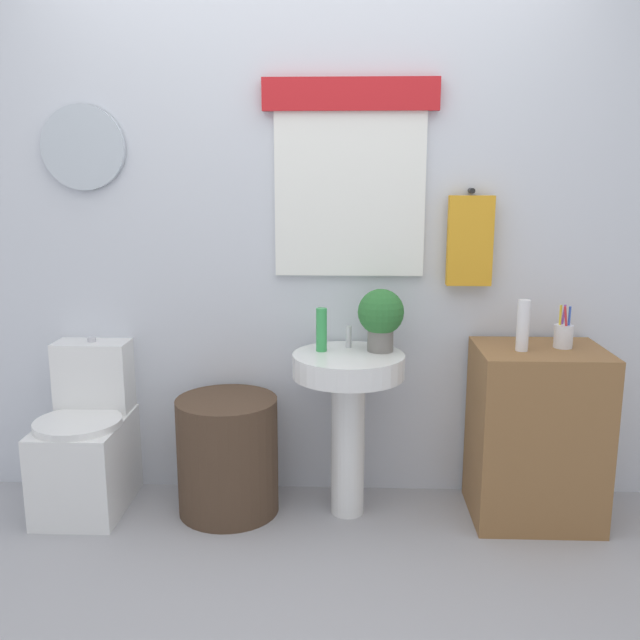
{
  "coord_description": "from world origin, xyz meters",
  "views": [
    {
      "loc": [
        0.19,
        -2.06,
        1.51
      ],
      "look_at": [
        0.08,
        0.8,
        0.91
      ],
      "focal_mm": 38.78,
      "sensor_mm": 36.0,
      "label": 1
    }
  ],
  "objects_px": {
    "potted_plant": "(381,316)",
    "lotion_bottle": "(523,325)",
    "pedestal_sink": "(348,396)",
    "toothbrush_cup": "(563,335)",
    "wooden_cabinet": "(536,434)",
    "laundry_hamper": "(228,455)",
    "soap_bottle": "(321,330)",
    "toilet": "(88,445)"
  },
  "relations": [
    {
      "from": "wooden_cabinet",
      "to": "lotion_bottle",
      "type": "bearing_deg",
      "value": -157.24
    },
    {
      "from": "laundry_hamper",
      "to": "pedestal_sink",
      "type": "bearing_deg",
      "value": 0.0
    },
    {
      "from": "toilet",
      "to": "toothbrush_cup",
      "type": "xyz_separation_m",
      "value": [
        2.12,
        -0.01,
        0.54
      ]
    },
    {
      "from": "potted_plant",
      "to": "lotion_bottle",
      "type": "bearing_deg",
      "value": -9.57
    },
    {
      "from": "laundry_hamper",
      "to": "soap_bottle",
      "type": "xyz_separation_m",
      "value": [
        0.42,
        0.05,
        0.57
      ]
    },
    {
      "from": "wooden_cabinet",
      "to": "lotion_bottle",
      "type": "relative_size",
      "value": 3.55
    },
    {
      "from": "toothbrush_cup",
      "to": "soap_bottle",
      "type": "bearing_deg",
      "value": 178.35
    },
    {
      "from": "pedestal_sink",
      "to": "potted_plant",
      "type": "relative_size",
      "value": 2.68
    },
    {
      "from": "toilet",
      "to": "soap_bottle",
      "type": "relative_size",
      "value": 3.99
    },
    {
      "from": "pedestal_sink",
      "to": "lotion_bottle",
      "type": "relative_size",
      "value": 3.4
    },
    {
      "from": "pedestal_sink",
      "to": "soap_bottle",
      "type": "xyz_separation_m",
      "value": [
        -0.12,
        0.05,
        0.29
      ]
    },
    {
      "from": "wooden_cabinet",
      "to": "toothbrush_cup",
      "type": "distance_m",
      "value": 0.45
    },
    {
      "from": "potted_plant",
      "to": "toothbrush_cup",
      "type": "relative_size",
      "value": 1.5
    },
    {
      "from": "wooden_cabinet",
      "to": "pedestal_sink",
      "type": "bearing_deg",
      "value": 180.0
    },
    {
      "from": "lotion_bottle",
      "to": "toothbrush_cup",
      "type": "height_order",
      "value": "lotion_bottle"
    },
    {
      "from": "pedestal_sink",
      "to": "potted_plant",
      "type": "bearing_deg",
      "value": 23.2
    },
    {
      "from": "laundry_hamper",
      "to": "lotion_bottle",
      "type": "height_order",
      "value": "lotion_bottle"
    },
    {
      "from": "laundry_hamper",
      "to": "soap_bottle",
      "type": "relative_size",
      "value": 2.76
    },
    {
      "from": "toothbrush_cup",
      "to": "lotion_bottle",
      "type": "bearing_deg",
      "value": -162.54
    },
    {
      "from": "toilet",
      "to": "pedestal_sink",
      "type": "bearing_deg",
      "value": -1.53
    },
    {
      "from": "pedestal_sink",
      "to": "wooden_cabinet",
      "type": "height_order",
      "value": "wooden_cabinet"
    },
    {
      "from": "laundry_hamper",
      "to": "toilet",
      "type": "bearing_deg",
      "value": 177.2
    },
    {
      "from": "toilet",
      "to": "lotion_bottle",
      "type": "height_order",
      "value": "lotion_bottle"
    },
    {
      "from": "toilet",
      "to": "lotion_bottle",
      "type": "relative_size",
      "value": 3.51
    },
    {
      "from": "wooden_cabinet",
      "to": "toothbrush_cup",
      "type": "bearing_deg",
      "value": 11.82
    },
    {
      "from": "soap_bottle",
      "to": "toothbrush_cup",
      "type": "bearing_deg",
      "value": -1.65
    },
    {
      "from": "pedestal_sink",
      "to": "laundry_hamper",
      "type": "bearing_deg",
      "value": 180.0
    },
    {
      "from": "laundry_hamper",
      "to": "pedestal_sink",
      "type": "distance_m",
      "value": 0.61
    },
    {
      "from": "wooden_cabinet",
      "to": "soap_bottle",
      "type": "distance_m",
      "value": 1.05
    },
    {
      "from": "potted_plant",
      "to": "lotion_bottle",
      "type": "height_order",
      "value": "potted_plant"
    },
    {
      "from": "laundry_hamper",
      "to": "lotion_bottle",
      "type": "distance_m",
      "value": 1.42
    },
    {
      "from": "lotion_bottle",
      "to": "toothbrush_cup",
      "type": "xyz_separation_m",
      "value": [
        0.19,
        0.06,
        -0.05
      ]
    },
    {
      "from": "toilet",
      "to": "laundry_hamper",
      "type": "height_order",
      "value": "toilet"
    },
    {
      "from": "laundry_hamper",
      "to": "wooden_cabinet",
      "type": "distance_m",
      "value": 1.38
    },
    {
      "from": "wooden_cabinet",
      "to": "toothbrush_cup",
      "type": "xyz_separation_m",
      "value": [
        0.1,
        0.02,
        0.44
      ]
    },
    {
      "from": "pedestal_sink",
      "to": "potted_plant",
      "type": "height_order",
      "value": "potted_plant"
    },
    {
      "from": "lotion_bottle",
      "to": "soap_bottle",
      "type": "bearing_deg",
      "value": 173.98
    },
    {
      "from": "soap_bottle",
      "to": "lotion_bottle",
      "type": "distance_m",
      "value": 0.86
    },
    {
      "from": "wooden_cabinet",
      "to": "potted_plant",
      "type": "xyz_separation_m",
      "value": [
        -0.69,
        0.06,
        0.51
      ]
    },
    {
      "from": "pedestal_sink",
      "to": "toothbrush_cup",
      "type": "height_order",
      "value": "toothbrush_cup"
    },
    {
      "from": "soap_bottle",
      "to": "laundry_hamper",
      "type": "bearing_deg",
      "value": -173.24
    },
    {
      "from": "soap_bottle",
      "to": "toothbrush_cup",
      "type": "xyz_separation_m",
      "value": [
        1.04,
        -0.03,
        -0.01
      ]
    }
  ]
}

